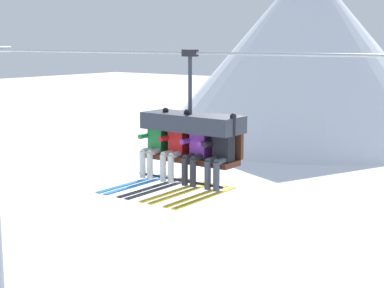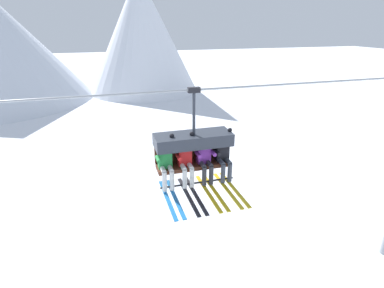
{
  "view_description": "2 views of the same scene",
  "coord_description": "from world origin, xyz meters",
  "px_view_note": "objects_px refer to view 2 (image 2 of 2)",
  "views": [
    {
      "loc": [
        5.46,
        -9.02,
        7.62
      ],
      "look_at": [
        -0.58,
        -0.91,
        5.86
      ],
      "focal_mm": 55.0,
      "sensor_mm": 36.0,
      "label": 1
    },
    {
      "loc": [
        -2.63,
        -7.18,
        8.81
      ],
      "look_at": [
        -0.72,
        -0.7,
        6.08
      ],
      "focal_mm": 28.0,
      "sensor_mm": 36.0,
      "label": 2
    }
  ],
  "objects_px": {
    "skier_green": "(166,162)",
    "skier_red": "(186,160)",
    "skier_black": "(224,155)",
    "skier_purple": "(205,158)",
    "chairlift_chair": "(193,145)"
  },
  "relations": [
    {
      "from": "skier_green",
      "to": "skier_red",
      "type": "distance_m",
      "value": 0.48
    },
    {
      "from": "skier_green",
      "to": "skier_black",
      "type": "distance_m",
      "value": 1.45
    },
    {
      "from": "skier_red",
      "to": "skier_purple",
      "type": "relative_size",
      "value": 1.0
    },
    {
      "from": "skier_black",
      "to": "skier_red",
      "type": "bearing_deg",
      "value": 180.0
    },
    {
      "from": "skier_green",
      "to": "skier_black",
      "type": "height_order",
      "value": "same"
    },
    {
      "from": "skier_black",
      "to": "skier_green",
      "type": "bearing_deg",
      "value": 180.0
    },
    {
      "from": "skier_green",
      "to": "skier_black",
      "type": "xyz_separation_m",
      "value": [
        1.45,
        0.0,
        0.0
      ]
    },
    {
      "from": "chairlift_chair",
      "to": "skier_purple",
      "type": "distance_m",
      "value": 0.44
    },
    {
      "from": "skier_purple",
      "to": "skier_black",
      "type": "relative_size",
      "value": 1.0
    },
    {
      "from": "skier_green",
      "to": "skier_red",
      "type": "relative_size",
      "value": 1.0
    },
    {
      "from": "skier_purple",
      "to": "skier_black",
      "type": "xyz_separation_m",
      "value": [
        0.49,
        0.01,
        0.02
      ]
    },
    {
      "from": "chairlift_chair",
      "to": "skier_red",
      "type": "bearing_deg",
      "value": -138.11
    },
    {
      "from": "chairlift_chair",
      "to": "skier_purple",
      "type": "height_order",
      "value": "chairlift_chair"
    },
    {
      "from": "skier_green",
      "to": "skier_purple",
      "type": "bearing_deg",
      "value": -0.41
    },
    {
      "from": "skier_green",
      "to": "skier_purple",
      "type": "distance_m",
      "value": 0.97
    }
  ]
}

